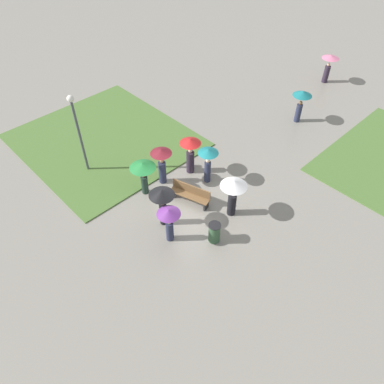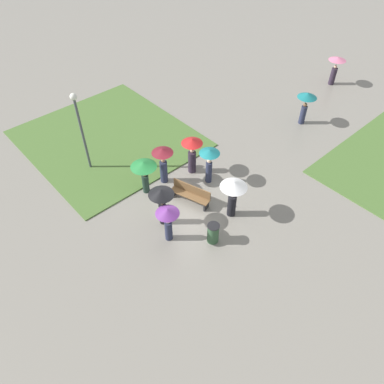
{
  "view_description": "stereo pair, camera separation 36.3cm",
  "coord_description": "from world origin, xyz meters",
  "px_view_note": "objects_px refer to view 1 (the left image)",
  "views": [
    {
      "loc": [
        8.88,
        -7.96,
        12.38
      ],
      "look_at": [
        0.59,
        0.01,
        1.15
      ],
      "focal_mm": 35.0,
      "sensor_mm": 36.0,
      "label": 1
    },
    {
      "loc": [
        9.13,
        -7.7,
        12.38
      ],
      "look_at": [
        0.59,
        0.01,
        1.15
      ],
      "focal_mm": 35.0,
      "sensor_mm": 36.0,
      "label": 2
    }
  ],
  "objects_px": {
    "lamp_post": "(77,124)",
    "lone_walker_mid_plaza": "(329,64)",
    "crowd_person_maroon": "(162,160)",
    "crowd_person_white": "(233,190)",
    "crowd_person_teal": "(208,159)",
    "crowd_person_red": "(190,150)",
    "crowd_person_green": "(143,170)",
    "lone_walker_far_path": "(301,99)",
    "park_bench": "(190,194)",
    "crowd_person_black": "(162,198)",
    "trash_bin": "(214,233)",
    "crowd_person_purple": "(169,218)"
  },
  "relations": [
    {
      "from": "crowd_person_green",
      "to": "crowd_person_red",
      "type": "relative_size",
      "value": 0.91
    },
    {
      "from": "lone_walker_far_path",
      "to": "crowd_person_purple",
      "type": "bearing_deg",
      "value": 139.85
    },
    {
      "from": "crowd_person_green",
      "to": "crowd_person_black",
      "type": "bearing_deg",
      "value": 92.43
    },
    {
      "from": "lamp_post",
      "to": "lone_walker_mid_plaza",
      "type": "distance_m",
      "value": 16.95
    },
    {
      "from": "lamp_post",
      "to": "crowd_person_red",
      "type": "distance_m",
      "value": 5.34
    },
    {
      "from": "crowd_person_teal",
      "to": "crowd_person_purple",
      "type": "bearing_deg",
      "value": -131.08
    },
    {
      "from": "crowd_person_maroon",
      "to": "crowd_person_white",
      "type": "height_order",
      "value": "crowd_person_maroon"
    },
    {
      "from": "lamp_post",
      "to": "crowd_person_black",
      "type": "distance_m",
      "value": 5.48
    },
    {
      "from": "crowd_person_white",
      "to": "lone_walker_mid_plaza",
      "type": "bearing_deg",
      "value": 63.84
    },
    {
      "from": "park_bench",
      "to": "trash_bin",
      "type": "height_order",
      "value": "trash_bin"
    },
    {
      "from": "crowd_person_black",
      "to": "lone_walker_far_path",
      "type": "relative_size",
      "value": 1.01
    },
    {
      "from": "crowd_person_maroon",
      "to": "crowd_person_white",
      "type": "xyz_separation_m",
      "value": [
        3.7,
        0.82,
        0.09
      ]
    },
    {
      "from": "park_bench",
      "to": "trash_bin",
      "type": "distance_m",
      "value": 2.48
    },
    {
      "from": "lamp_post",
      "to": "lone_walker_mid_plaza",
      "type": "bearing_deg",
      "value": 78.75
    },
    {
      "from": "crowd_person_green",
      "to": "lamp_post",
      "type": "bearing_deg",
      "value": -52.9
    },
    {
      "from": "trash_bin",
      "to": "crowd_person_black",
      "type": "relative_size",
      "value": 0.48
    },
    {
      "from": "trash_bin",
      "to": "crowd_person_red",
      "type": "distance_m",
      "value": 4.58
    },
    {
      "from": "crowd_person_black",
      "to": "crowd_person_teal",
      "type": "distance_m",
      "value": 3.35
    },
    {
      "from": "crowd_person_white",
      "to": "crowd_person_maroon",
      "type": "bearing_deg",
      "value": 151.22
    },
    {
      "from": "crowd_person_maroon",
      "to": "lone_walker_far_path",
      "type": "bearing_deg",
      "value": -87.98
    },
    {
      "from": "crowd_person_teal",
      "to": "lone_walker_mid_plaza",
      "type": "xyz_separation_m",
      "value": [
        -1.45,
        12.83,
        -0.07
      ]
    },
    {
      "from": "crowd_person_white",
      "to": "crowd_person_teal",
      "type": "distance_m",
      "value": 2.37
    },
    {
      "from": "park_bench",
      "to": "lamp_post",
      "type": "height_order",
      "value": "lamp_post"
    },
    {
      "from": "crowd_person_maroon",
      "to": "crowd_person_teal",
      "type": "relative_size",
      "value": 1.03
    },
    {
      "from": "trash_bin",
      "to": "lone_walker_mid_plaza",
      "type": "distance_m",
      "value": 15.83
    },
    {
      "from": "crowd_person_green",
      "to": "crowd_person_maroon",
      "type": "bearing_deg",
      "value": -160.77
    },
    {
      "from": "crowd_person_purple",
      "to": "crowd_person_green",
      "type": "distance_m",
      "value": 3.08
    },
    {
      "from": "crowd_person_black",
      "to": "crowd_person_teal",
      "type": "relative_size",
      "value": 1.03
    },
    {
      "from": "crowd_person_green",
      "to": "lone_walker_mid_plaza",
      "type": "height_order",
      "value": "lone_walker_mid_plaza"
    },
    {
      "from": "trash_bin",
      "to": "crowd_person_teal",
      "type": "height_order",
      "value": "crowd_person_teal"
    },
    {
      "from": "crowd_person_maroon",
      "to": "crowd_person_green",
      "type": "height_order",
      "value": "crowd_person_maroon"
    },
    {
      "from": "crowd_person_teal",
      "to": "crowd_person_white",
      "type": "bearing_deg",
      "value": -81.35
    },
    {
      "from": "crowd_person_red",
      "to": "crowd_person_maroon",
      "type": "bearing_deg",
      "value": -174.27
    },
    {
      "from": "lamp_post",
      "to": "crowd_person_purple",
      "type": "xyz_separation_m",
      "value": [
        6.19,
        0.04,
        -1.41
      ]
    },
    {
      "from": "park_bench",
      "to": "lone_walker_mid_plaza",
      "type": "relative_size",
      "value": 1.06
    },
    {
      "from": "crowd_person_teal",
      "to": "lone_walker_far_path",
      "type": "height_order",
      "value": "lone_walker_far_path"
    },
    {
      "from": "trash_bin",
      "to": "crowd_person_purple",
      "type": "distance_m",
      "value": 2.01
    },
    {
      "from": "crowd_person_teal",
      "to": "crowd_person_red",
      "type": "height_order",
      "value": "crowd_person_red"
    },
    {
      "from": "park_bench",
      "to": "crowd_person_purple",
      "type": "bearing_deg",
      "value": -81.79
    },
    {
      "from": "park_bench",
      "to": "lamp_post",
      "type": "bearing_deg",
      "value": -174.43
    },
    {
      "from": "park_bench",
      "to": "crowd_person_black",
      "type": "distance_m",
      "value": 2.02
    },
    {
      "from": "crowd_person_white",
      "to": "lone_walker_far_path",
      "type": "height_order",
      "value": "lone_walker_far_path"
    },
    {
      "from": "crowd_person_maroon",
      "to": "crowd_person_green",
      "type": "distance_m",
      "value": 1.09
    },
    {
      "from": "park_bench",
      "to": "crowd_person_green",
      "type": "distance_m",
      "value": 2.39
    },
    {
      "from": "crowd_person_white",
      "to": "crowd_person_red",
      "type": "relative_size",
      "value": 0.98
    },
    {
      "from": "crowd_person_black",
      "to": "crowd_person_green",
      "type": "distance_m",
      "value": 2.14
    },
    {
      "from": "lone_walker_far_path",
      "to": "crowd_person_red",
      "type": "bearing_deg",
      "value": 124.3
    },
    {
      "from": "crowd_person_black",
      "to": "crowd_person_red",
      "type": "height_order",
      "value": "crowd_person_red"
    },
    {
      "from": "park_bench",
      "to": "crowd_person_green",
      "type": "xyz_separation_m",
      "value": [
        -1.89,
        -1.12,
        0.94
      ]
    },
    {
      "from": "crowd_person_black",
      "to": "lone_walker_mid_plaza",
      "type": "height_order",
      "value": "crowd_person_black"
    }
  ]
}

